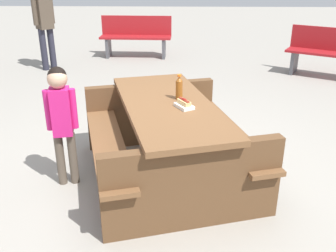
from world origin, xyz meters
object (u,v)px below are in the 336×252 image
(child_in_coat, at_px, (61,112))
(bystander_adult, at_px, (43,11))
(park_bench_near, at_px, (136,36))
(soda_bottle, at_px, (179,88))
(hotdog_tray, at_px, (184,104))
(park_bench_mid, at_px, (332,52))
(picnic_table, at_px, (168,134))

(child_in_coat, relative_size, bystander_adult, 0.66)
(bystander_adult, bearing_deg, park_bench_near, 124.76)
(soda_bottle, distance_m, park_bench_near, 5.01)
(child_in_coat, xyz_separation_m, bystander_adult, (-4.07, -1.46, 0.37))
(hotdog_tray, xyz_separation_m, bystander_adult, (-4.04, -2.53, 0.30))
(soda_bottle, relative_size, bystander_adult, 0.14)
(park_bench_mid, bearing_deg, picnic_table, -38.21)
(picnic_table, distance_m, child_in_coat, 0.97)
(child_in_coat, bearing_deg, park_bench_near, 178.88)
(park_bench_mid, height_order, bystander_adult, bystander_adult)
(child_in_coat, relative_size, park_bench_near, 0.73)
(picnic_table, relative_size, bystander_adult, 1.25)
(picnic_table, bearing_deg, hotdog_tray, 50.45)
(picnic_table, xyz_separation_m, soda_bottle, (-0.10, 0.10, 0.41))
(soda_bottle, height_order, hotdog_tray, soda_bottle)
(park_bench_mid, bearing_deg, soda_bottle, -38.03)
(picnic_table, height_order, hotdog_tray, hotdog_tray)
(child_in_coat, distance_m, bystander_adult, 4.34)
(park_bench_near, bearing_deg, hotdog_tray, 10.67)
(park_bench_near, height_order, park_bench_mid, same)
(child_in_coat, xyz_separation_m, park_bench_near, (-5.16, 0.10, -0.26))
(soda_bottle, bearing_deg, child_in_coat, -76.28)
(park_bench_near, distance_m, park_bench_mid, 3.89)
(picnic_table, relative_size, hotdog_tray, 10.01)
(hotdog_tray, distance_m, park_bench_mid, 4.51)
(picnic_table, height_order, child_in_coat, child_in_coat)
(picnic_table, relative_size, child_in_coat, 1.90)
(hotdog_tray, distance_m, park_bench_near, 5.23)
(picnic_table, relative_size, soda_bottle, 9.08)
(child_in_coat, distance_m, park_bench_near, 5.17)
(picnic_table, xyz_separation_m, park_bench_mid, (-3.52, 2.77, 0.00))
(soda_bottle, distance_m, bystander_adult, 4.57)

